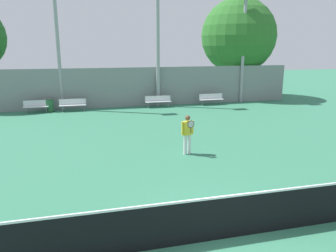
% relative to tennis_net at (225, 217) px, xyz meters
% --- Properties ---
extents(ground_plane, '(100.00, 100.00, 0.00)m').
position_rel_tennis_net_xyz_m(ground_plane, '(0.00, 0.00, -0.56)').
color(ground_plane, '#337556').
extents(tennis_net, '(10.41, 0.09, 1.10)m').
position_rel_tennis_net_xyz_m(tennis_net, '(0.00, 0.00, 0.00)').
color(tennis_net, '#195128').
rests_on(tennis_net, ground_plane).
extents(tennis_player, '(0.55, 0.45, 1.67)m').
position_rel_tennis_net_xyz_m(tennis_player, '(1.06, 6.19, 0.39)').
color(tennis_player, silver).
rests_on(tennis_player, ground_plane).
extents(bench_courtside_near, '(1.82, 0.40, 0.85)m').
position_rel_tennis_net_xyz_m(bench_courtside_near, '(-3.85, 17.18, -0.04)').
color(bench_courtside_near, silver).
rests_on(bench_courtside_near, ground_plane).
extents(bench_courtside_far, '(1.63, 0.40, 0.85)m').
position_rel_tennis_net_xyz_m(bench_courtside_far, '(-6.26, 17.18, -0.04)').
color(bench_courtside_far, silver).
rests_on(bench_courtside_far, ground_plane).
extents(bench_adjacent_court, '(1.94, 0.40, 0.85)m').
position_rel_tennis_net_xyz_m(bench_adjacent_court, '(2.27, 17.18, -0.04)').
color(bench_adjacent_court, silver).
rests_on(bench_adjacent_court, ground_plane).
extents(bench_by_gate, '(1.89, 0.40, 0.85)m').
position_rel_tennis_net_xyz_m(bench_by_gate, '(6.49, 17.18, -0.04)').
color(bench_by_gate, silver).
rests_on(bench_by_gate, ground_plane).
extents(light_pole_near_left, '(0.90, 0.60, 8.97)m').
position_rel_tennis_net_xyz_m(light_pole_near_left, '(2.39, 17.69, 4.61)').
color(light_pole_near_left, '#939399').
rests_on(light_pole_near_left, ground_plane).
extents(light_pole_far_right, '(0.90, 0.60, 8.31)m').
position_rel_tennis_net_xyz_m(light_pole_far_right, '(9.36, 17.88, 4.39)').
color(light_pole_far_right, '#939399').
rests_on(light_pole_far_right, ground_plane).
extents(light_pole_center_back, '(0.90, 0.60, 11.50)m').
position_rel_tennis_net_xyz_m(light_pole_center_back, '(-4.59, 18.03, 6.03)').
color(light_pole_center_back, '#939399').
rests_on(light_pole_center_back, ground_plane).
extents(trash_bin, '(0.54, 0.54, 0.93)m').
position_rel_tennis_net_xyz_m(trash_bin, '(-5.39, 17.37, -0.09)').
color(trash_bin, '#235B33').
rests_on(trash_bin, ground_plane).
extents(back_fence, '(26.47, 0.06, 2.92)m').
position_rel_tennis_net_xyz_m(back_fence, '(0.00, 18.00, 0.90)').
color(back_fence, gray).
rests_on(back_fence, ground_plane).
extents(tree_green_broad, '(6.38, 6.38, 8.49)m').
position_rel_tennis_net_xyz_m(tree_green_broad, '(10.12, 20.39, 4.73)').
color(tree_green_broad, brown).
rests_on(tree_green_broad, ground_plane).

